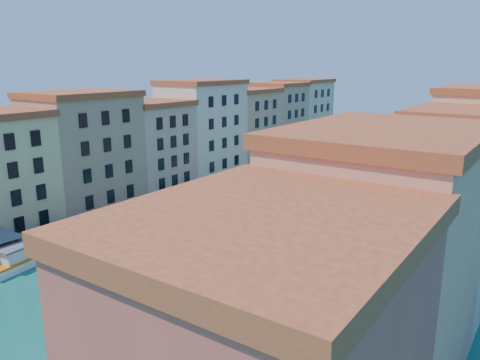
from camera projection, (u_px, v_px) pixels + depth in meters
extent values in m
cube|color=#A17D5B|center=(85.00, 154.00, 79.09)|extent=(12.00, 17.00, 19.00)
cube|color=brown|center=(80.00, 94.00, 76.69)|extent=(12.80, 17.40, 1.00)
cube|color=tan|center=(151.00, 148.00, 91.74)|extent=(12.00, 14.00, 16.50)
cube|color=brown|center=(149.00, 103.00, 89.63)|extent=(12.80, 14.40, 1.00)
cube|color=beige|center=(203.00, 130.00, 104.06)|extent=(12.00, 18.00, 20.00)
cube|color=brown|center=(202.00, 82.00, 101.53)|extent=(12.80, 18.40, 1.00)
cube|color=tan|center=(245.00, 128.00, 117.89)|extent=(12.00, 16.00, 17.50)
cube|color=brown|center=(246.00, 90.00, 115.67)|extent=(12.80, 16.40, 1.00)
cube|color=tan|center=(277.00, 120.00, 130.11)|extent=(12.00, 15.00, 18.50)
cube|color=brown|center=(277.00, 84.00, 127.77)|extent=(12.80, 15.40, 1.00)
cube|color=tan|center=(303.00, 114.00, 142.79)|extent=(12.00, 17.00, 19.00)
cube|color=brown|center=(304.00, 81.00, 140.39)|extent=(12.80, 17.40, 1.00)
cube|color=brown|center=(269.00, 222.00, 20.60)|extent=(12.80, 15.40, 1.00)
cube|color=tan|center=(378.00, 265.00, 35.26)|extent=(12.00, 17.00, 19.00)
cube|color=brown|center=(388.00, 134.00, 32.86)|extent=(12.80, 17.40, 1.00)
cube|color=tan|center=(428.00, 225.00, 47.90)|extent=(12.00, 14.00, 16.50)
cube|color=brown|center=(437.00, 140.00, 45.80)|extent=(12.80, 14.40, 1.00)
cube|color=#AB664F|center=(458.00, 187.00, 59.67)|extent=(12.00, 16.00, 18.00)
cube|color=brown|center=(467.00, 113.00, 57.38)|extent=(12.80, 16.40, 1.00)
cube|color=tan|center=(480.00, 158.00, 72.96)|extent=(12.00, 18.00, 20.00)
cube|color=gray|center=(412.00, 217.00, 74.91)|extent=(4.00, 140.00, 1.00)
cube|color=maroon|center=(286.00, 313.00, 41.15)|extent=(3.20, 15.30, 0.25)
cylinder|color=#5B5B5D|center=(240.00, 350.00, 38.23)|extent=(0.12, 0.12, 3.00)
cylinder|color=#5B5B5D|center=(298.00, 300.00, 46.35)|extent=(0.12, 0.12, 3.00)
cube|color=maroon|center=(353.00, 255.00, 53.49)|extent=(3.20, 12.60, 0.25)
cylinder|color=#5B5B5D|center=(325.00, 278.00, 51.29)|extent=(0.12, 0.12, 3.00)
cylinder|color=#5B5B5D|center=(354.00, 253.00, 57.98)|extent=(0.12, 0.12, 3.00)
cylinder|color=#542D1C|center=(259.00, 311.00, 44.81)|extent=(0.24, 0.24, 3.20)
cylinder|color=#542D1C|center=(270.00, 308.00, 45.27)|extent=(0.24, 0.24, 3.20)
cylinder|color=#542D1C|center=(281.00, 306.00, 45.74)|extent=(0.24, 0.24, 3.20)
cylinder|color=#542D1C|center=(322.00, 262.00, 55.96)|extent=(0.24, 0.24, 3.20)
cylinder|color=#542D1C|center=(330.00, 260.00, 56.42)|extent=(0.24, 0.24, 3.20)
cylinder|color=#542D1C|center=(338.00, 258.00, 56.88)|extent=(0.24, 0.24, 3.20)
cylinder|color=#542D1C|center=(374.00, 221.00, 70.29)|extent=(0.24, 0.24, 3.20)
cylinder|color=#542D1C|center=(380.00, 220.00, 70.75)|extent=(0.24, 0.24, 3.20)
cylinder|color=#542D1C|center=(386.00, 219.00, 71.22)|extent=(0.24, 0.24, 3.20)
cube|color=white|center=(52.00, 246.00, 62.49)|extent=(7.13, 20.19, 1.19)
cube|color=silver|center=(51.00, 237.00, 62.18)|extent=(6.09, 16.21, 1.58)
cube|color=#5B5B5D|center=(50.00, 231.00, 61.96)|extent=(6.45, 16.74, 0.25)
cube|color=#D8630C|center=(52.00, 243.00, 62.36)|extent=(7.18, 20.20, 0.25)
cube|color=white|center=(295.00, 174.00, 102.97)|extent=(13.70, 22.63, 1.35)
cube|color=silver|center=(295.00, 168.00, 102.62)|extent=(11.37, 18.29, 1.80)
cube|color=#5B5B5D|center=(295.00, 163.00, 102.36)|extent=(11.91, 18.94, 0.28)
cube|color=#D8630C|center=(295.00, 172.00, 102.82)|extent=(13.75, 22.66, 0.28)
cube|color=black|center=(155.00, 266.00, 57.43)|extent=(1.75, 8.69, 0.43)
cone|color=black|center=(179.00, 250.00, 61.36)|extent=(1.02, 1.99, 1.61)
cone|color=black|center=(127.00, 279.00, 53.34)|extent=(0.99, 1.66, 1.42)
imported|color=#372B32|center=(134.00, 269.00, 54.13)|extent=(0.63, 0.44, 1.65)
cone|color=black|center=(149.00, 326.00, 43.31)|extent=(1.21, 2.28, 1.82)
cube|color=black|center=(353.00, 212.00, 78.11)|extent=(1.48, 10.28, 0.51)
cone|color=black|center=(366.00, 202.00, 82.47)|extent=(1.08, 2.31, 1.91)
cone|color=black|center=(339.00, 219.00, 73.57)|extent=(1.07, 1.92, 1.69)
cube|color=silver|center=(171.00, 227.00, 70.42)|extent=(4.28, 6.85, 0.75)
cube|color=#13469E|center=(173.00, 223.00, 70.52)|extent=(2.58, 3.22, 0.65)
cube|color=beige|center=(368.00, 185.00, 95.40)|extent=(4.35, 6.77, 0.74)
cube|color=#13469E|center=(368.00, 181.00, 95.68)|extent=(2.60, 3.20, 0.65)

